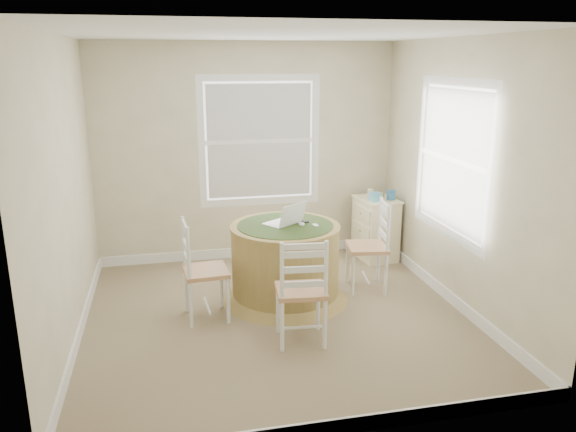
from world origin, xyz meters
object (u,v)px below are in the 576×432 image
object	(u,v)px
chair_near	(301,290)
chair_right	(367,247)
chair_left	(206,271)
corner_chest	(375,228)
round_table	(285,259)
laptop	(285,221)

from	to	relation	value
chair_near	chair_right	xyz separation A→B (m)	(0.96, 0.98, 0.00)
chair_left	corner_chest	size ratio (longest dim) A/B	1.25
round_table	chair_near	distance (m)	0.91
corner_chest	laptop	bearing A→B (deg)	-151.77
laptop	corner_chest	xyz separation A→B (m)	(1.34, 0.93, -0.44)
chair_left	laptop	distance (m)	0.95
round_table	chair_near	bearing A→B (deg)	-101.54
chair_left	chair_right	xyz separation A→B (m)	(1.73, 0.34, 0.00)
chair_near	laptop	distance (m)	1.01
chair_right	laptop	world-z (taller)	laptop
chair_near	corner_chest	distance (m)	2.35
chair_near	corner_chest	world-z (taller)	chair_near
chair_near	chair_right	size ratio (longest dim) A/B	1.00
round_table	corner_chest	bearing A→B (deg)	27.83
round_table	chair_right	bearing A→B (deg)	-3.52
chair_near	chair_right	distance (m)	1.37
chair_left	round_table	bearing A→B (deg)	-76.32
chair_right	round_table	bearing A→B (deg)	-76.57
laptop	chair_left	bearing A→B (deg)	-14.19
round_table	chair_right	world-z (taller)	chair_right
chair_right	chair_near	bearing A→B (deg)	-35.61
chair_right	laptop	xyz separation A→B (m)	(-0.90, -0.02, 0.35)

